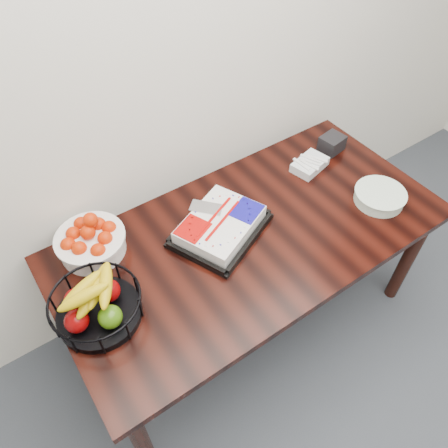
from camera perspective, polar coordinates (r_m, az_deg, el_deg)
table at (r=2.06m, az=3.55°, el=-2.73°), size 1.80×0.90×0.75m
cake_tray at (r=1.96m, az=-0.50°, el=-0.24°), size 0.52×0.47×0.09m
tangerine_bowl at (r=1.94m, az=-17.12°, el=-1.79°), size 0.30×0.30×0.19m
fruit_basket at (r=1.74m, az=-16.33°, el=-10.11°), size 0.35×0.35×0.19m
plate_stack at (r=2.23m, az=19.65°, el=3.40°), size 0.25×0.25×0.06m
fork_bag at (r=2.33m, az=11.14°, el=7.69°), size 0.21×0.16×0.05m
napkin_box at (r=2.46m, az=13.90°, el=10.18°), size 0.13×0.12×0.09m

